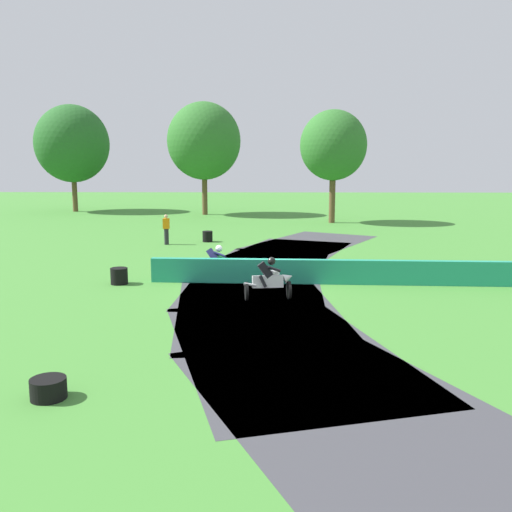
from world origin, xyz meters
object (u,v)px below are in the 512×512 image
tire_stack_near (208,236)px  tire_stack_mid_a (119,276)px  motorcycle_lead_green (217,264)px  motorcycle_chase_white (270,279)px  tire_stack_mid_b (48,388)px  track_marshal (166,230)px  traffic_cone (405,270)px

tire_stack_near → tire_stack_mid_a: same height
motorcycle_lead_green → tire_stack_near: size_ratio=2.83×
motorcycle_lead_green → motorcycle_chase_white: bearing=-55.4°
tire_stack_mid_b → track_marshal: size_ratio=0.42×
tire_stack_near → traffic_cone: bearing=-46.5°
track_marshal → tire_stack_near: bearing=27.2°
tire_stack_near → tire_stack_mid_a: bearing=-100.9°
motorcycle_chase_white → traffic_cone: (5.35, 3.88, -0.44)m
motorcycle_lead_green → motorcycle_chase_white: size_ratio=1.02×
tire_stack_mid_b → track_marshal: 19.97m
motorcycle_chase_white → tire_stack_mid_b: size_ratio=2.45×
motorcycle_chase_white → traffic_cone: bearing=36.0°
motorcycle_chase_white → tire_stack_mid_a: 5.96m
motorcycle_chase_white → tire_stack_mid_a: size_ratio=2.67×
motorcycle_chase_white → tire_stack_mid_b: motorcycle_chase_white is taller
tire_stack_mid_a → track_marshal: size_ratio=0.38×
tire_stack_near → tire_stack_mid_b: size_ratio=0.88×
tire_stack_near → traffic_cone: (8.77, -9.23, -0.08)m
tire_stack_near → traffic_cone: 12.73m
tire_stack_mid_b → traffic_cone: (9.61, 11.77, 0.02)m
motorcycle_chase_white → tire_stack_near: bearing=104.6°
tire_stack_mid_a → tire_stack_mid_b: tire_stack_mid_a is taller
motorcycle_chase_white → tire_stack_mid_b: (-4.27, -7.89, -0.46)m
motorcycle_chase_white → track_marshal: (-5.53, 12.03, 0.16)m
motorcycle_lead_green → tire_stack_near: bearing=97.9°
tire_stack_mid_b → motorcycle_chase_white: bearing=61.6°
motorcycle_lead_green → traffic_cone: size_ratio=3.86×
motorcycle_lead_green → track_marshal: size_ratio=1.04×
motorcycle_chase_white → track_marshal: size_ratio=1.03×
tire_stack_near → traffic_cone: size_ratio=1.36×
motorcycle_lead_green → tire_stack_mid_b: motorcycle_lead_green is taller
motorcycle_chase_white → tire_stack_mid_a: motorcycle_chase_white is taller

